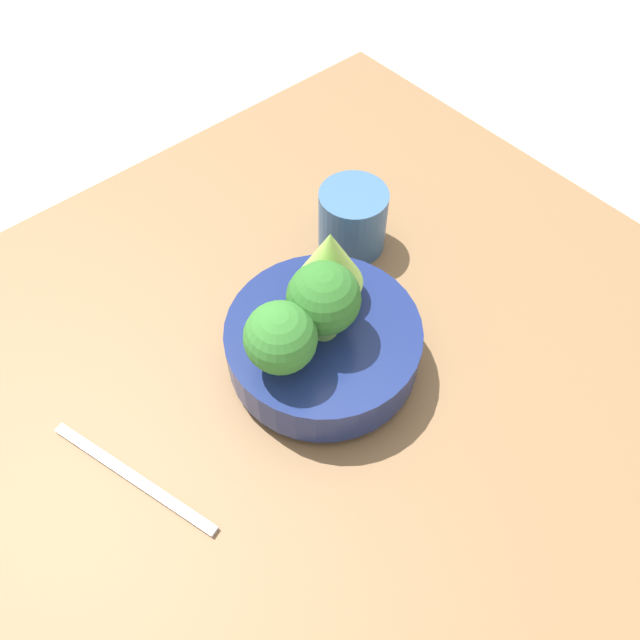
# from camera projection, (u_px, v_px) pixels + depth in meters

# --- Properties ---
(ground_plane) EXTENTS (6.00, 6.00, 0.00)m
(ground_plane) POSITION_uv_depth(u_px,v_px,m) (332.00, 394.00, 0.71)
(ground_plane) COLOR silver
(table) EXTENTS (0.86, 0.89, 0.05)m
(table) POSITION_uv_depth(u_px,v_px,m) (333.00, 383.00, 0.69)
(table) COLOR brown
(table) RESTS_ON ground_plane
(bowl) EXTENTS (0.20, 0.20, 0.06)m
(bowl) POSITION_uv_depth(u_px,v_px,m) (320.00, 346.00, 0.64)
(bowl) COLOR navy
(bowl) RESTS_ON table
(romanesco_piece_far) EXTENTS (0.07, 0.07, 0.09)m
(romanesco_piece_far) POSITION_uv_depth(u_px,v_px,m) (330.00, 260.00, 0.60)
(romanesco_piece_far) COLOR #609347
(romanesco_piece_far) RESTS_ON bowl
(broccoli_floret_center) EXTENTS (0.07, 0.07, 0.09)m
(broccoli_floret_center) POSITION_uv_depth(u_px,v_px,m) (320.00, 302.00, 0.58)
(broccoli_floret_center) COLOR #6BA34C
(broccoli_floret_center) RESTS_ON bowl
(broccoli_floret_front) EXTENTS (0.07, 0.07, 0.08)m
(broccoli_floret_front) POSITION_uv_depth(u_px,v_px,m) (281.00, 338.00, 0.56)
(broccoli_floret_front) COLOR #609347
(broccoli_floret_front) RESTS_ON bowl
(cup) EXTENTS (0.08, 0.08, 0.08)m
(cup) POSITION_uv_depth(u_px,v_px,m) (353.00, 220.00, 0.74)
(cup) COLOR #33567F
(cup) RESTS_ON table
(fork) EXTENTS (0.19, 0.07, 0.01)m
(fork) POSITION_uv_depth(u_px,v_px,m) (133.00, 477.00, 0.60)
(fork) COLOR #B2B2B7
(fork) RESTS_ON table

